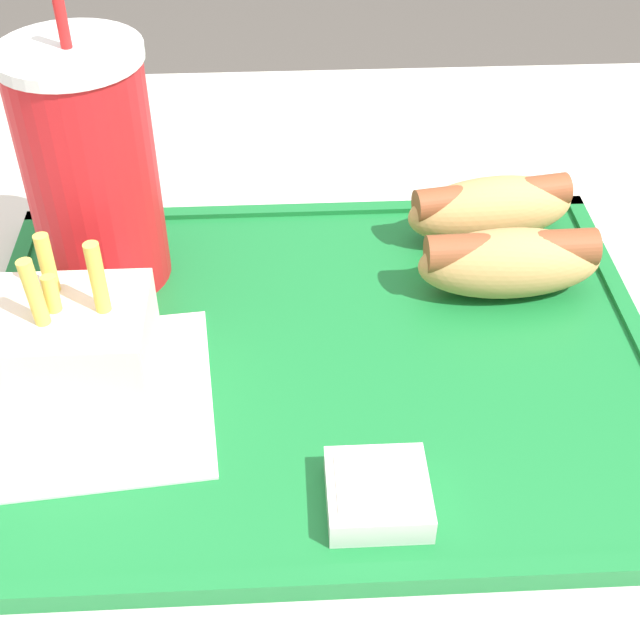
{
  "coord_description": "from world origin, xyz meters",
  "views": [
    {
      "loc": [
        -0.0,
        -0.4,
        1.15
      ],
      "look_at": [
        0.02,
        0.03,
        0.78
      ],
      "focal_mm": 50.0,
      "sensor_mm": 36.0,
      "label": 1
    }
  ],
  "objects_px": {
    "soda_cup": "(93,170)",
    "hot_dog_near": "(512,261)",
    "hot_dog_far": "(493,207)",
    "fries_carton": "(76,347)",
    "sauce_cup_mayo": "(381,493)"
  },
  "relations": [
    {
      "from": "soda_cup",
      "to": "hot_dog_near",
      "type": "xyz_separation_m",
      "value": [
        0.28,
        -0.04,
        -0.06
      ]
    },
    {
      "from": "hot_dog_far",
      "to": "fries_carton",
      "type": "xyz_separation_m",
      "value": [
        -0.29,
        -0.15,
        0.01
      ]
    },
    {
      "from": "hot_dog_far",
      "to": "sauce_cup_mayo",
      "type": "relative_size",
      "value": 2.4
    },
    {
      "from": "hot_dog_near",
      "to": "fries_carton",
      "type": "distance_m",
      "value": 0.3
    },
    {
      "from": "soda_cup",
      "to": "hot_dog_far",
      "type": "xyz_separation_m",
      "value": [
        0.28,
        0.03,
        -0.06
      ]
    },
    {
      "from": "soda_cup",
      "to": "hot_dog_near",
      "type": "bearing_deg",
      "value": -7.42
    },
    {
      "from": "hot_dog_near",
      "to": "fries_carton",
      "type": "xyz_separation_m",
      "value": [
        -0.29,
        -0.08,
        0.01
      ]
    },
    {
      "from": "hot_dog_far",
      "to": "sauce_cup_mayo",
      "type": "height_order",
      "value": "hot_dog_far"
    },
    {
      "from": "soda_cup",
      "to": "fries_carton",
      "type": "height_order",
      "value": "soda_cup"
    },
    {
      "from": "soda_cup",
      "to": "sauce_cup_mayo",
      "type": "distance_m",
      "value": 0.29
    },
    {
      "from": "hot_dog_far",
      "to": "hot_dog_near",
      "type": "distance_m",
      "value": 0.07
    },
    {
      "from": "hot_dog_far",
      "to": "sauce_cup_mayo",
      "type": "bearing_deg",
      "value": -113.67
    },
    {
      "from": "hot_dog_far",
      "to": "hot_dog_near",
      "type": "relative_size",
      "value": 1.04
    },
    {
      "from": "hot_dog_near",
      "to": "sauce_cup_mayo",
      "type": "height_order",
      "value": "hot_dog_near"
    },
    {
      "from": "hot_dog_far",
      "to": "fries_carton",
      "type": "distance_m",
      "value": 0.32
    }
  ]
}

